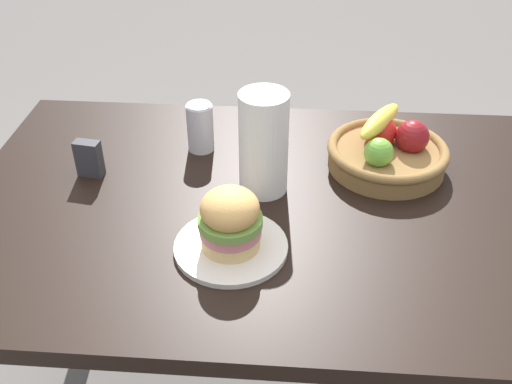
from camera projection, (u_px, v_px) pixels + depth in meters
dining_table at (269, 236)px, 1.39m from camera, size 1.40×0.90×0.75m
plate at (231, 247)px, 1.19m from camera, size 0.23×0.23×0.01m
sandwich at (230, 220)px, 1.15m from camera, size 0.13×0.13×0.13m
soda_can at (200, 127)px, 1.48m from camera, size 0.07×0.07×0.13m
fruit_basket at (387, 151)px, 1.42m from camera, size 0.29×0.29×0.14m
paper_towel_roll at (263, 143)px, 1.30m from camera, size 0.11×0.11×0.24m
napkin_holder at (89, 159)px, 1.39m from camera, size 0.06×0.04×0.09m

